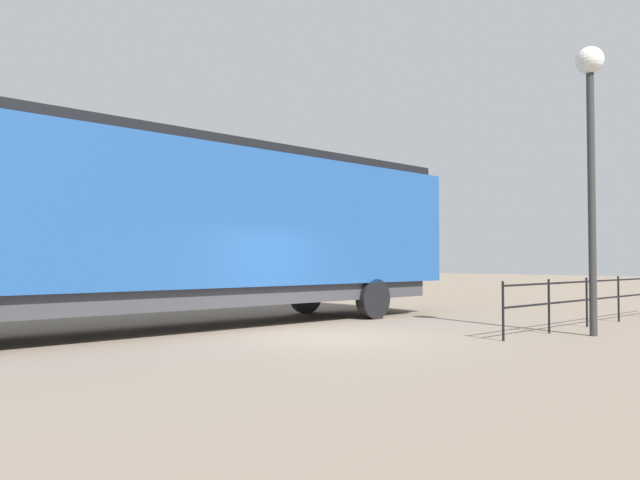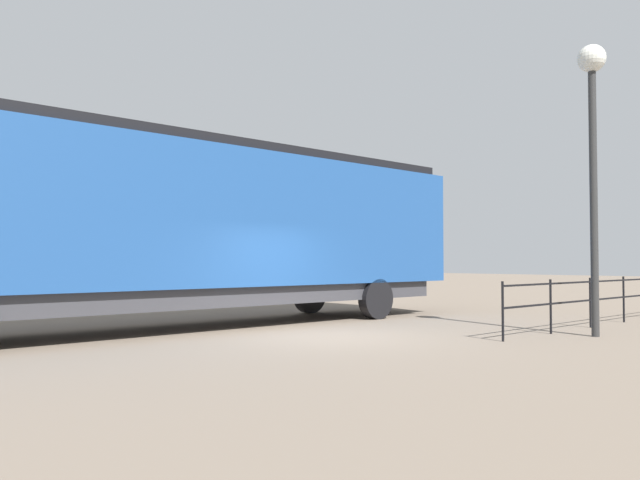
{
  "view_description": "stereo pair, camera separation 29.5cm",
  "coord_description": "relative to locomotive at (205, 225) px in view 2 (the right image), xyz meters",
  "views": [
    {
      "loc": [
        9.59,
        -9.36,
        1.59
      ],
      "look_at": [
        -0.5,
        0.3,
        2.05
      ],
      "focal_mm": 35.6,
      "sensor_mm": 36.0,
      "label": 1
    },
    {
      "loc": [
        9.79,
        -9.15,
        1.59
      ],
      "look_at": [
        -0.5,
        0.3,
        2.05
      ],
      "focal_mm": 35.6,
      "sensor_mm": 36.0,
      "label": 2
    }
  ],
  "objects": [
    {
      "name": "ground_plane",
      "position": [
        3.38,
        0.84,
        -2.46
      ],
      "size": [
        120.0,
        120.0,
        0.0
      ],
      "primitive_type": "plane",
      "color": "#756656"
    },
    {
      "name": "locomotive",
      "position": [
        0.0,
        0.0,
        0.0
      ],
      "size": [
        3.04,
        16.02,
        4.42
      ],
      "color": "navy",
      "rests_on": "ground_plane"
    },
    {
      "name": "platform_fence",
      "position": [
        6.36,
        7.71,
        -1.69
      ],
      "size": [
        0.05,
        9.74,
        1.19
      ],
      "color": "black",
      "rests_on": "ground_plane"
    },
    {
      "name": "lamp_post",
      "position": [
        7.24,
        5.02,
        2.17
      ],
      "size": [
        0.59,
        0.59,
        6.21
      ],
      "color": "#2D2D2D",
      "rests_on": "ground_plane"
    }
  ]
}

